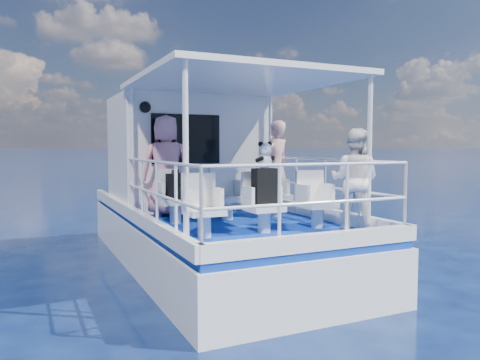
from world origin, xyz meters
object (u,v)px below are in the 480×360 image
at_px(passenger_port_fwd, 166,166).
at_px(backpack_center, 265,187).
at_px(panda, 265,155).
at_px(passenger_stbd_aft, 355,180).

relative_size(passenger_port_fwd, backpack_center, 3.35).
relative_size(backpack_center, panda, 1.41).
relative_size(passenger_port_fwd, panda, 4.74).
height_order(passenger_stbd_aft, panda, passenger_stbd_aft).
xyz_separation_m(passenger_port_fwd, panda, (0.82, -2.10, 0.21)).
bearing_deg(passenger_port_fwd, passenger_stbd_aft, 146.96).
bearing_deg(passenger_port_fwd, panda, 129.04).
xyz_separation_m(backpack_center, panda, (-0.01, -0.01, 0.45)).
bearing_deg(backpack_center, passenger_port_fwd, 111.58).
height_order(passenger_port_fwd, panda, passenger_port_fwd).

